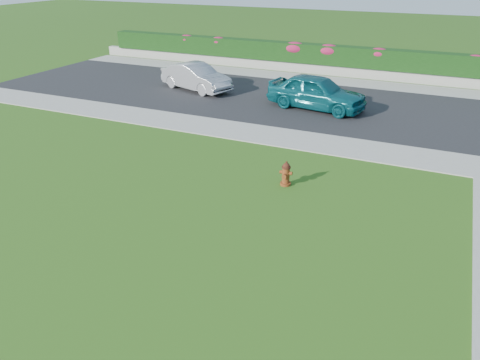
% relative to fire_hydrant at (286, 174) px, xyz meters
% --- Properties ---
extents(ground, '(120.00, 120.00, 0.00)m').
position_rel_fire_hydrant_xyz_m(ground, '(-0.79, -5.11, -0.37)').
color(ground, black).
rests_on(ground, ground).
extents(street_far, '(26.00, 8.00, 0.04)m').
position_rel_fire_hydrant_xyz_m(street_far, '(-5.79, 8.89, -0.35)').
color(street_far, black).
rests_on(street_far, ground).
extents(sidewalk_far, '(24.00, 2.00, 0.04)m').
position_rel_fire_hydrant_xyz_m(sidewalk_far, '(-6.79, 3.89, -0.35)').
color(sidewalk_far, gray).
rests_on(sidewalk_far, ground).
extents(sidewalk_beyond, '(34.00, 2.00, 0.04)m').
position_rel_fire_hydrant_xyz_m(sidewalk_beyond, '(-1.79, 13.89, -0.35)').
color(sidewalk_beyond, gray).
rests_on(sidewalk_beyond, ground).
extents(retaining_wall, '(34.00, 0.40, 0.60)m').
position_rel_fire_hydrant_xyz_m(retaining_wall, '(-1.79, 15.39, -0.07)').
color(retaining_wall, gray).
rests_on(retaining_wall, ground).
extents(hedge, '(32.00, 0.90, 1.10)m').
position_rel_fire_hydrant_xyz_m(hedge, '(-1.79, 15.49, 0.78)').
color(hedge, black).
rests_on(hedge, retaining_wall).
extents(fire_hydrant, '(0.39, 0.37, 0.77)m').
position_rel_fire_hydrant_xyz_m(fire_hydrant, '(0.00, 0.00, 0.00)').
color(fire_hydrant, '#4D200C').
rests_on(fire_hydrant, ground).
extents(sedan_teal, '(4.72, 2.49, 1.53)m').
position_rel_fire_hydrant_xyz_m(sedan_teal, '(-1.41, 8.13, 0.44)').
color(sedan_teal, '#0C515B').
rests_on(sedan_teal, street_far).
extents(sedan_silver, '(4.34, 2.66, 1.35)m').
position_rel_fire_hydrant_xyz_m(sedan_silver, '(-8.06, 8.85, 0.35)').
color(sedan_silver, '#9B9DA2').
rests_on(sedan_silver, street_far).
extents(flower_clump_a, '(1.12, 0.72, 0.56)m').
position_rel_fire_hydrant_xyz_m(flower_clump_a, '(-12.39, 15.39, 1.11)').
color(flower_clump_a, '#AE1D44').
rests_on(flower_clump_a, hedge).
extents(flower_clump_b, '(1.13, 0.73, 0.57)m').
position_rel_fire_hydrant_xyz_m(flower_clump_b, '(-10.05, 15.39, 1.11)').
color(flower_clump_b, '#AE1D44').
rests_on(flower_clump_b, hedge).
extents(flower_clump_c, '(1.42, 0.91, 0.71)m').
position_rel_fire_hydrant_xyz_m(flower_clump_c, '(-4.89, 15.39, 1.05)').
color(flower_clump_c, '#AE1D44').
rests_on(flower_clump_c, hedge).
extents(flower_clump_d, '(1.36, 0.88, 0.68)m').
position_rel_fire_hydrant_xyz_m(flower_clump_d, '(-2.81, 15.39, 1.06)').
color(flower_clump_d, '#AE1D44').
rests_on(flower_clump_d, hedge).
extents(flower_clump_e, '(1.19, 0.77, 0.60)m').
position_rel_fire_hydrant_xyz_m(flower_clump_e, '(0.05, 15.39, 1.10)').
color(flower_clump_e, '#AE1D44').
rests_on(flower_clump_e, hedge).
extents(flower_clump_f, '(1.02, 0.66, 0.51)m').
position_rel_fire_hydrant_xyz_m(flower_clump_f, '(5.01, 15.39, 1.13)').
color(flower_clump_f, '#AE1D44').
rests_on(flower_clump_f, hedge).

